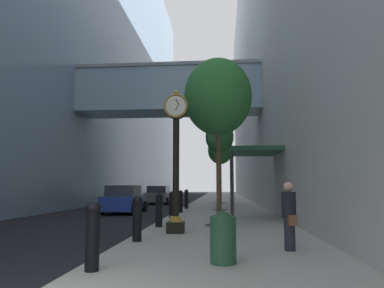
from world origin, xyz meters
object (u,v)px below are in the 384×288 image
at_px(street_clock, 176,153).
at_px(trash_bin, 223,236).
at_px(street_tree_mid_near, 220,138).
at_px(bollard_fifth, 180,201).
at_px(street_tree_near, 218,97).
at_px(car_blue_near, 124,200).
at_px(car_grey_mid, 159,195).
at_px(bollard_second, 137,217).
at_px(pedestrian_walking, 289,214).
at_px(bollard_third, 159,209).
at_px(street_tree_mid_far, 220,150).
at_px(bollard_nearest, 93,234).
at_px(bollard_sixth, 186,199).
at_px(bollard_fourth, 172,204).

bearing_deg(street_clock, trash_bin, -70.82).
bearing_deg(street_tree_mid_near, trash_bin, -89.46).
bearing_deg(bollard_fifth, street_tree_near, -70.14).
relative_size(car_blue_near, car_grey_mid, 0.90).
relative_size(bollard_second, pedestrian_walking, 0.78).
bearing_deg(street_tree_near, street_tree_mid_near, 90.00).
height_order(bollard_third, pedestrian_walking, pedestrian_walking).
distance_m(street_tree_mid_far, car_blue_near, 12.29).
height_order(street_tree_mid_far, car_grey_mid, street_tree_mid_far).
bearing_deg(pedestrian_walking, bollard_second, 164.92).
bearing_deg(street_tree_near, pedestrian_walking, -71.30).
distance_m(bollard_nearest, street_tree_mid_far, 25.19).
xyz_separation_m(trash_bin, car_blue_near, (-5.91, 13.84, 0.13)).
distance_m(street_tree_near, street_tree_mid_far, 17.34).
xyz_separation_m(bollard_nearest, bollard_second, (0.00, 3.40, 0.00)).
bearing_deg(bollard_third, street_tree_mid_near, 76.55).
xyz_separation_m(street_tree_mid_near, pedestrian_walking, (1.73, -13.77, -3.71)).
distance_m(street_tree_near, street_tree_mid_near, 8.68).
distance_m(bollard_fifth, street_tree_mid_near, 5.14).
relative_size(trash_bin, car_grey_mid, 0.23).
height_order(bollard_second, bollard_sixth, same).
relative_size(bollard_second, car_grey_mid, 0.27).
bearing_deg(street_clock, street_tree_near, 57.57).
height_order(pedestrian_walking, car_grey_mid, pedestrian_walking).
bearing_deg(bollard_fifth, bollard_third, -90.00).
xyz_separation_m(bollard_fifth, car_grey_mid, (-3.35, 11.86, -0.01)).
relative_size(bollard_second, bollard_third, 1.00).
bearing_deg(street_tree_mid_near, car_blue_near, -165.93).
bearing_deg(bollard_fifth, street_tree_mid_far, 78.74).
bearing_deg(car_grey_mid, street_clock, -78.31).
height_order(street_clock, car_blue_near, street_clock).
bearing_deg(street_tree_mid_far, street_tree_near, -90.00).
bearing_deg(car_grey_mid, trash_bin, -76.93).
height_order(bollard_fourth, street_tree_mid_near, street_tree_mid_near).
height_order(street_clock, bollard_sixth, street_clock).
xyz_separation_m(bollard_third, street_tree_mid_near, (2.23, 9.31, 3.90)).
xyz_separation_m(bollard_sixth, car_grey_mid, (-3.35, 8.46, -0.01)).
distance_m(bollard_nearest, street_tree_near, 8.91).
relative_size(bollard_second, car_blue_near, 0.30).
height_order(bollard_third, trash_bin, bollard_third).
bearing_deg(bollard_nearest, bollard_fourth, 90.00).
xyz_separation_m(bollard_sixth, trash_bin, (2.37, -16.17, -0.12)).
distance_m(bollard_third, trash_bin, 6.43).
bearing_deg(bollard_second, car_blue_near, 107.43).
relative_size(street_tree_mid_near, car_blue_near, 1.36).
distance_m(bollard_second, car_blue_near, 11.80).
relative_size(bollard_fifth, bollard_sixth, 1.00).
xyz_separation_m(bollard_nearest, car_blue_near, (-3.54, 14.66, 0.01)).
bearing_deg(street_tree_mid_far, street_tree_mid_near, -90.00).
bearing_deg(bollard_second, trash_bin, -47.36).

